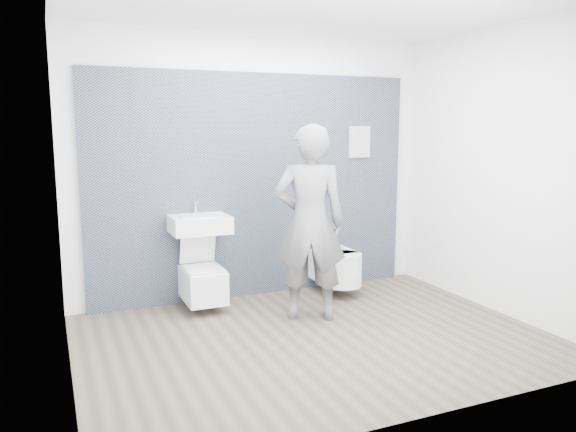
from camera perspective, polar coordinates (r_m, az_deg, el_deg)
name	(u,v)px	position (r m, az deg, el deg)	size (l,w,h in m)	color
ground	(315,338)	(5.05, 2.77, -12.28)	(4.00, 4.00, 0.00)	brown
room_shell	(317,139)	(4.70, 2.93, 7.86)	(4.00, 4.00, 4.00)	silver
tile_wall	(257,293)	(6.33, -3.16, -7.82)	(3.60, 0.06, 2.40)	black
washbasin	(200,224)	(5.70, -8.94, -0.78)	(0.58, 0.43, 0.43)	white
toilet_square	(203,282)	(5.77, -8.66, -6.67)	(0.38, 0.56, 0.74)	white
toilet_rounded	(338,267)	(6.25, 5.09, -5.19)	(0.40, 0.67, 0.36)	white
info_placard	(357,282)	(6.81, 6.99, -6.66)	(0.27, 0.03, 0.36)	silver
visitor	(310,223)	(5.32, 2.22, -0.74)	(0.68, 0.45, 1.86)	slate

